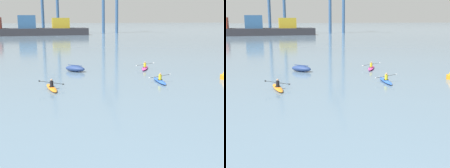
# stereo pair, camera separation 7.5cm
# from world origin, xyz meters

# --- Properties ---
(container_barge) EXTENTS (43.76, 8.98, 7.20)m
(container_barge) POSITION_xyz_m (-6.85, 108.19, 2.35)
(container_barge) COLOR #28282D
(container_barge) RESTS_ON ground
(capsized_dinghy) EXTENTS (2.64, 2.59, 0.76)m
(capsized_dinghy) POSITION_xyz_m (0.04, 28.05, 0.35)
(capsized_dinghy) COLOR navy
(capsized_dinghy) RESTS_ON ground
(kayak_magenta) EXTENTS (2.07, 3.31, 0.95)m
(kayak_magenta) POSITION_xyz_m (8.52, 27.60, 0.17)
(kayak_magenta) COLOR #C13384
(kayak_magenta) RESTS_ON ground
(kayak_orange) EXTENTS (2.23, 3.45, 0.95)m
(kayak_orange) POSITION_xyz_m (-3.12, 19.65, 0.17)
(kayak_orange) COLOR orange
(kayak_orange) RESTS_ON ground
(kayak_blue) EXTENTS (2.27, 3.44, 0.95)m
(kayak_blue) POSITION_xyz_m (7.21, 20.07, 0.17)
(kayak_blue) COLOR #2856B2
(kayak_blue) RESTS_ON ground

